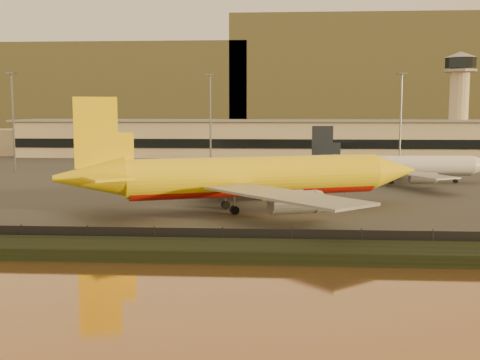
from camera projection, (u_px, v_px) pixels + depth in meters
The scene contains 12 objects.
ground at pixel (217, 227), 82.98m from camera, with size 900.00×900.00×0.00m, color black.
embankment at pixel (201, 250), 66.05m from camera, with size 320.00×7.00×1.40m, color black.
tarmac at pixel (250, 164), 177.13m from camera, with size 320.00×220.00×0.20m, color #2D2D2D.
perimeter_fence at pixel (205, 237), 69.95m from camera, with size 300.00×0.05×2.20m, color black.
terminal_building at pixel (213, 139), 207.65m from camera, with size 202.00×25.00×12.60m.
control_tower at pixel (459, 94), 205.79m from camera, with size 11.20×11.20×35.50m.
apron_light_masts at pixel (305, 111), 154.53m from camera, with size 152.20×12.20×25.40m.
distant_hills at pixel (238, 88), 417.70m from camera, with size 470.00×160.00×70.00m.
dhl_cargo_jet at pixel (249, 177), 94.66m from camera, with size 57.61×54.71×17.75m.
white_narrowbody_jet at pixel (400, 166), 130.79m from camera, with size 43.38×42.22×12.46m.
gse_vehicle_yellow at pixel (273, 195), 106.54m from camera, with size 3.94×1.77×1.77m, color yellow.
gse_vehicle_white at pixel (140, 183), 122.26m from camera, with size 4.48×2.02×2.02m, color white.
Camera 1 is at (8.51, -81.30, 16.03)m, focal length 45.00 mm.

